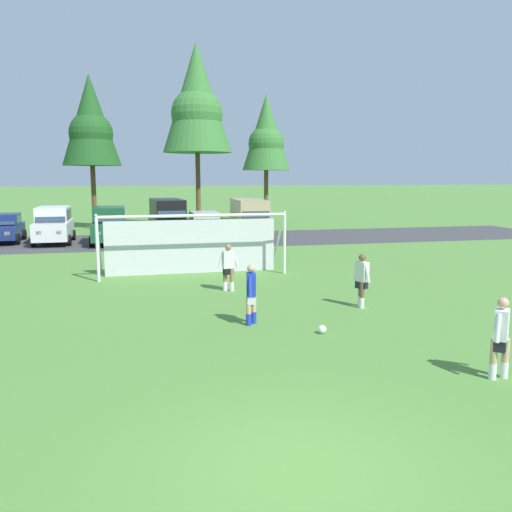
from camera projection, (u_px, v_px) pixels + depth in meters
name	position (u px, v px, depth m)	size (l,w,h in m)	color
ground_plane	(188.00, 274.00, 21.60)	(400.00, 400.00, 0.00)	#518438
parking_lot_strip	(170.00, 240.00, 32.76)	(52.00, 8.40, 0.01)	#3D3D3F
soccer_ball	(322.00, 329.00, 13.37)	(0.22, 0.22, 0.22)	white
soccer_goal	(192.00, 243.00, 21.35)	(7.44, 2.01, 2.57)	white
player_striker_near	(228.00, 267.00, 18.27)	(0.75, 0.30, 1.64)	#936B4C
player_midfield_center	(501.00, 338.00, 10.30)	(0.62, 0.54, 1.64)	tan
player_defender_far	(362.00, 281.00, 15.99)	(0.38, 0.73, 1.64)	brown
player_winger_left	(251.00, 294.00, 14.10)	(0.33, 0.72, 1.64)	tan
parked_car_slot_far_left	(4.00, 228.00, 31.65)	(2.21, 4.29, 1.72)	navy
parked_car_slot_left	(54.00, 225.00, 31.23)	(2.21, 4.64, 2.16)	silver
parked_car_slot_center_left	(110.00, 225.00, 31.10)	(2.16, 4.61, 2.16)	#194C2D
parked_car_slot_center	(168.00, 218.00, 33.31)	(2.47, 4.93, 2.52)	black
parked_car_slot_center_right	(205.00, 225.00, 33.50)	(2.17, 4.27, 1.72)	#B2B2BC
parked_car_slot_right	(250.00, 218.00, 33.01)	(2.28, 4.84, 2.52)	tan
tree_mid_left	(91.00, 123.00, 38.87)	(4.27, 4.27, 11.38)	brown
tree_center_back	(197.00, 102.00, 39.18)	(5.15, 5.15, 13.73)	brown
tree_mid_right	(266.00, 135.00, 44.03)	(4.01, 4.01, 10.69)	brown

